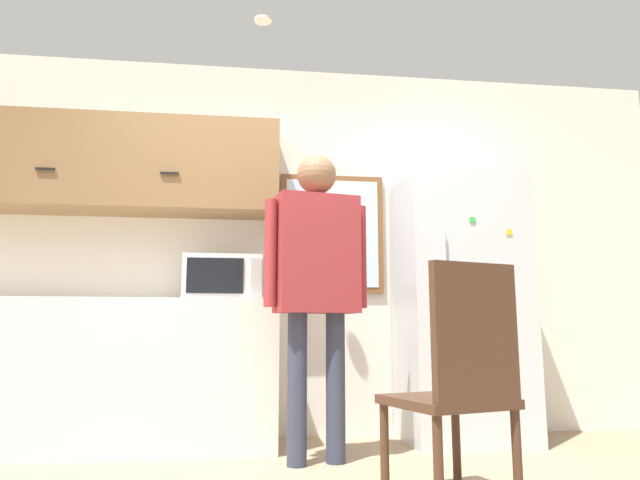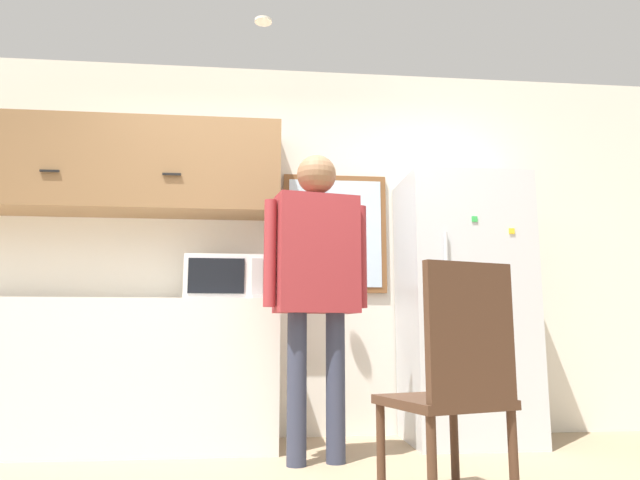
{
  "view_description": "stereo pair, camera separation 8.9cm",
  "coord_description": "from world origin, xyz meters",
  "px_view_note": "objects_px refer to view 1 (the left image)",
  "views": [
    {
      "loc": [
        -0.19,
        -2.32,
        0.72
      ],
      "look_at": [
        0.23,
        0.97,
        1.26
      ],
      "focal_mm": 32.0,
      "sensor_mm": 36.0,
      "label": 1
    },
    {
      "loc": [
        -0.1,
        -2.33,
        0.72
      ],
      "look_at": [
        0.23,
        0.97,
        1.26
      ],
      "focal_mm": 32.0,
      "sensor_mm": 36.0,
      "label": 2
    }
  ],
  "objects_px": {
    "refrigerator": "(461,307)",
    "chair": "(460,376)",
    "person": "(317,268)",
    "microwave": "(224,279)"
  },
  "relations": [
    {
      "from": "person",
      "to": "microwave",
      "type": "bearing_deg",
      "value": 126.57
    },
    {
      "from": "refrigerator",
      "to": "chair",
      "type": "distance_m",
      "value": 1.52
    },
    {
      "from": "person",
      "to": "chair",
      "type": "distance_m",
      "value": 1.15
    },
    {
      "from": "person",
      "to": "refrigerator",
      "type": "xyz_separation_m",
      "value": [
        1.06,
        0.51,
        -0.2
      ]
    },
    {
      "from": "refrigerator",
      "to": "chair",
      "type": "bearing_deg",
      "value": -111.68
    },
    {
      "from": "microwave",
      "to": "chair",
      "type": "distance_m",
      "value": 1.81
    },
    {
      "from": "microwave",
      "to": "refrigerator",
      "type": "xyz_separation_m",
      "value": [
        1.61,
        0.01,
        -0.18
      ]
    },
    {
      "from": "person",
      "to": "refrigerator",
      "type": "distance_m",
      "value": 1.19
    },
    {
      "from": "person",
      "to": "chair",
      "type": "height_order",
      "value": "person"
    },
    {
      "from": "refrigerator",
      "to": "chair",
      "type": "xyz_separation_m",
      "value": [
        -0.55,
        -1.37,
        -0.35
      ]
    }
  ]
}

